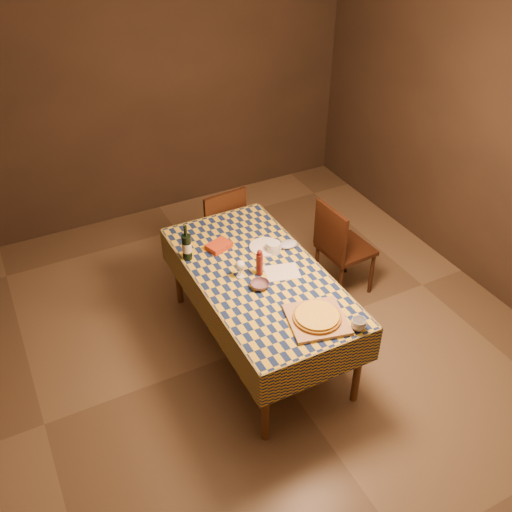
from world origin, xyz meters
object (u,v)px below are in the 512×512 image
object	(u,v)px
bowl	(260,285)
chair_right	(339,245)
dining_table	(259,281)
pizza	(317,316)
white_plate	(265,247)
chair_far	(220,226)
cutting_board	(317,319)
wine_bottle	(187,247)

from	to	relation	value
bowl	chair_right	xyz separation A→B (m)	(1.04, 0.47, -0.27)
dining_table	chair_right	xyz separation A→B (m)	(0.97, 0.32, -0.17)
dining_table	pizza	xyz separation A→B (m)	(0.11, -0.65, 0.12)
bowl	chair_right	size ratio (longest dim) A/B	0.15
pizza	white_plate	distance (m)	0.93
white_plate	chair_far	world-z (taller)	chair_far
cutting_board	bowl	bearing A→B (deg)	109.92
white_plate	chair_far	distance (m)	0.84
cutting_board	wine_bottle	world-z (taller)	wine_bottle
bowl	wine_bottle	xyz separation A→B (m)	(-0.34, 0.58, 0.09)
bowl	white_plate	distance (m)	0.51
cutting_board	chair_far	size ratio (longest dim) A/B	0.42
wine_bottle	white_plate	bearing A→B (deg)	-13.93
dining_table	chair_far	distance (m)	1.10
white_plate	chair_right	size ratio (longest dim) A/B	0.28
chair_right	bowl	bearing A→B (deg)	-155.80
dining_table	bowl	world-z (taller)	bowl
bowl	white_plate	size ratio (longest dim) A/B	0.54
dining_table	cutting_board	world-z (taller)	cutting_board
chair_far	dining_table	bearing A→B (deg)	-97.88
cutting_board	white_plate	world-z (taller)	cutting_board
wine_bottle	chair_far	bearing A→B (deg)	49.30
chair_far	chair_right	xyz separation A→B (m)	(0.82, -0.76, 0.00)
white_plate	chair_right	world-z (taller)	chair_right
dining_table	cutting_board	size ratio (longest dim) A/B	4.73
white_plate	wine_bottle	bearing A→B (deg)	166.07
pizza	wine_bottle	bearing A→B (deg)	115.82
cutting_board	white_plate	distance (m)	0.93
white_plate	bowl	bearing A→B (deg)	-122.64
pizza	wine_bottle	world-z (taller)	wine_bottle
bowl	chair_far	distance (m)	1.28
dining_table	chair_far	bearing A→B (deg)	82.12
bowl	cutting_board	bearing A→B (deg)	-70.08
cutting_board	chair_far	distance (m)	1.75
chair_far	pizza	bearing A→B (deg)	-91.33
pizza	chair_far	distance (m)	1.75
bowl	white_plate	world-z (taller)	bowl
dining_table	chair_far	size ratio (longest dim) A/B	1.98
cutting_board	pizza	world-z (taller)	pizza
dining_table	pizza	world-z (taller)	pizza
cutting_board	chair_right	xyz separation A→B (m)	(0.86, 0.97, -0.26)
chair_far	chair_right	bearing A→B (deg)	-42.89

